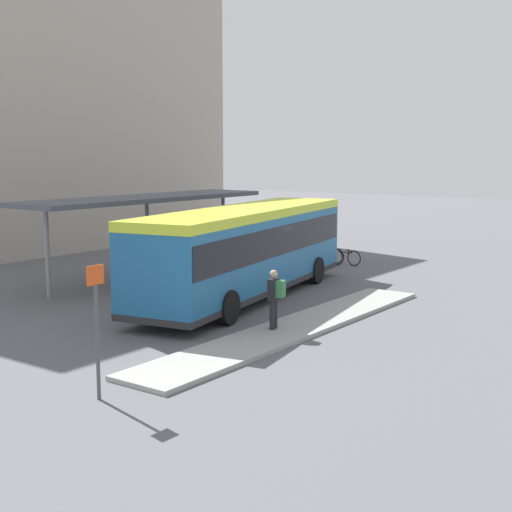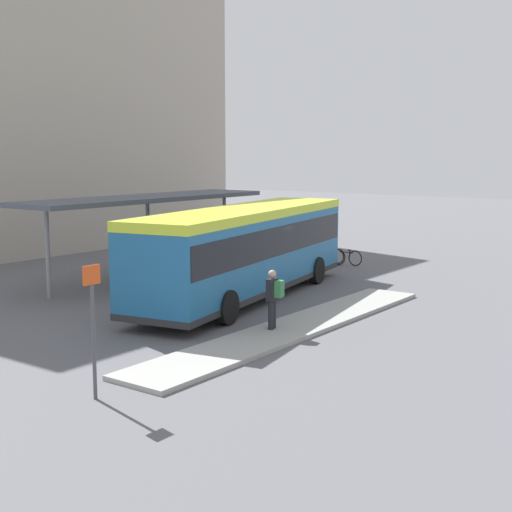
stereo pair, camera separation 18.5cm
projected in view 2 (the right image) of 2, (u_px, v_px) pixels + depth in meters
ground_plane at (246, 298)px, 24.90m from camera, size 120.00×120.00×0.00m
curb_island at (294, 328)px, 20.46m from camera, size 12.84×1.80×0.12m
city_bus at (246, 246)px, 24.65m from camera, size 12.25×4.75×3.16m
pedestrian_waiting at (274, 295)px, 19.91m from camera, size 0.45×0.49×1.68m
bicycle_black at (346, 257)px, 32.27m from camera, size 0.48×1.65×0.71m
bicycle_blue at (327, 256)px, 32.42m from camera, size 0.48×1.78×0.77m
bicycle_red at (316, 254)px, 33.14m from camera, size 0.48×1.63×0.71m
bicycle_white at (302, 253)px, 33.59m from camera, size 0.48×1.69×0.73m
station_shelter at (147, 200)px, 28.37m from camera, size 11.52×2.74×3.33m
potted_planter_near_shelter at (269, 254)px, 31.09m from camera, size 0.77×0.77×1.23m
platform_sign at (93, 325)px, 14.47m from camera, size 0.44×0.08×2.80m
station_building at (0, 94)px, 40.33m from camera, size 21.54×15.38×16.67m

